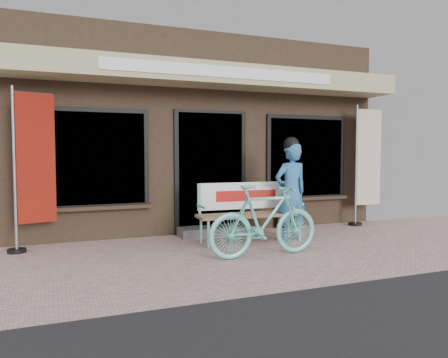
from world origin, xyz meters
name	(u,v)px	position (x,y,z in m)	size (l,w,h in m)	color
ground	(259,257)	(0.00, 0.00, 0.00)	(70.00, 70.00, 0.00)	#C89F98
storefront	(168,88)	(0.00, 4.96, 2.99)	(7.00, 6.77, 6.00)	black
neighbor_right_near	(420,111)	(8.50, 5.50, 2.80)	(10.00, 7.00, 5.60)	slate
bench	(249,207)	(0.32, 1.05, 0.56)	(1.78, 0.52, 0.96)	#66C8BC
person	(291,190)	(0.97, 0.81, 0.84)	(0.61, 0.42, 1.70)	teal
bicycle	(264,221)	(0.07, -0.01, 0.50)	(0.47, 1.67, 1.01)	#66C8BC
nobori_red	(32,167)	(-2.92, 1.59, 1.24)	(0.71, 0.32, 2.40)	gray
nobori_cream	(366,164)	(3.18, 1.63, 1.23)	(0.70, 0.27, 2.38)	gray
menu_stand	(288,204)	(1.54, 1.89, 0.47)	(0.46, 0.10, 0.91)	black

